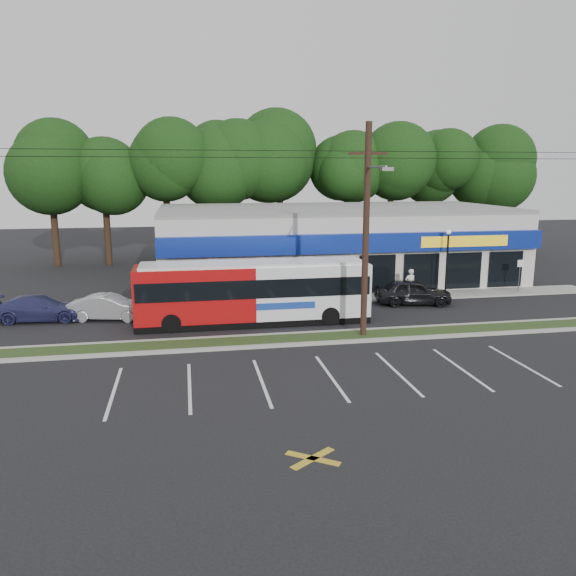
# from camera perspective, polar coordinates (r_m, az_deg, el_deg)

# --- Properties ---
(ground) EXTENTS (120.00, 120.00, 0.00)m
(ground) POSITION_cam_1_polar(r_m,az_deg,el_deg) (25.66, 1.90, -5.95)
(ground) COLOR black
(ground) RESTS_ON ground
(grass_strip) EXTENTS (40.00, 1.60, 0.12)m
(grass_strip) POSITION_cam_1_polar(r_m,az_deg,el_deg) (26.58, 1.44, -5.18)
(grass_strip) COLOR #223315
(grass_strip) RESTS_ON ground
(curb_south) EXTENTS (40.00, 0.25, 0.14)m
(curb_south) POSITION_cam_1_polar(r_m,az_deg,el_deg) (25.78, 1.83, -5.70)
(curb_south) COLOR #9E9E93
(curb_south) RESTS_ON ground
(curb_north) EXTENTS (40.00, 0.25, 0.14)m
(curb_north) POSITION_cam_1_polar(r_m,az_deg,el_deg) (27.38, 1.07, -4.66)
(curb_north) COLOR #9E9E93
(curb_north) RESTS_ON ground
(sidewalk) EXTENTS (32.00, 2.20, 0.10)m
(sidewalk) POSITION_cam_1_polar(r_m,az_deg,el_deg) (35.30, 6.73, -1.03)
(sidewalk) COLOR #9E9E93
(sidewalk) RESTS_ON ground
(strip_mall) EXTENTS (25.00, 12.55, 5.30)m
(strip_mall) POSITION_cam_1_polar(r_m,az_deg,el_deg) (41.55, 4.68, 4.57)
(strip_mall) COLOR #BBB5AD
(strip_mall) RESTS_ON ground
(utility_pole) EXTENTS (50.00, 2.77, 10.00)m
(utility_pole) POSITION_cam_1_polar(r_m,az_deg,el_deg) (26.20, 7.64, 6.42)
(utility_pole) COLOR black
(utility_pole) RESTS_ON ground
(lamp_post) EXTENTS (0.30, 0.30, 4.25)m
(lamp_post) POSITION_cam_1_polar(r_m,az_deg,el_deg) (36.86, 15.89, 3.29)
(lamp_post) COLOR black
(lamp_post) RESTS_ON ground
(sign_post) EXTENTS (0.45, 0.10, 2.23)m
(sign_post) POSITION_cam_1_polar(r_m,az_deg,el_deg) (39.30, 22.50, 1.69)
(sign_post) COLOR #59595E
(sign_post) RESTS_ON ground
(tree_line) EXTENTS (46.76, 6.76, 11.83)m
(tree_line) POSITION_cam_1_polar(r_m,az_deg,el_deg) (50.74, 0.09, 12.42)
(tree_line) COLOR black
(tree_line) RESTS_ON ground
(metrobus) EXTENTS (12.09, 2.60, 3.25)m
(metrobus) POSITION_cam_1_polar(r_m,az_deg,el_deg) (29.22, -3.53, -0.29)
(metrobus) COLOR #A90D0E
(metrobus) RESTS_ON ground
(car_dark) EXTENTS (4.72, 2.58, 1.52)m
(car_dark) POSITION_cam_1_polar(r_m,az_deg,el_deg) (34.28, 12.61, -0.40)
(car_dark) COLOR black
(car_dark) RESTS_ON ground
(car_silver) EXTENTS (4.32, 2.23, 1.36)m
(car_silver) POSITION_cam_1_polar(r_m,az_deg,el_deg) (31.53, -17.72, -1.88)
(car_silver) COLOR #999CA0
(car_silver) RESTS_ON ground
(car_blue) EXTENTS (4.77, 2.16, 1.36)m
(car_blue) POSITION_cam_1_polar(r_m,az_deg,el_deg) (32.63, -23.89, -1.89)
(car_blue) COLOR navy
(car_blue) RESTS_ON ground
(pedestrian_a) EXTENTS (0.72, 0.51, 1.87)m
(pedestrian_a) POSITION_cam_1_polar(r_m,az_deg,el_deg) (35.83, 12.30, 0.42)
(pedestrian_a) COLOR white
(pedestrian_a) RESTS_ON ground
(pedestrian_b) EXTENTS (0.92, 0.75, 1.76)m
(pedestrian_b) POSITION_cam_1_polar(r_m,az_deg,el_deg) (34.70, 7.16, 0.14)
(pedestrian_b) COLOR #BCACA9
(pedestrian_b) RESTS_ON ground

